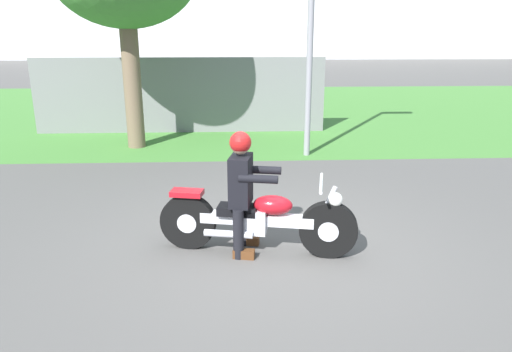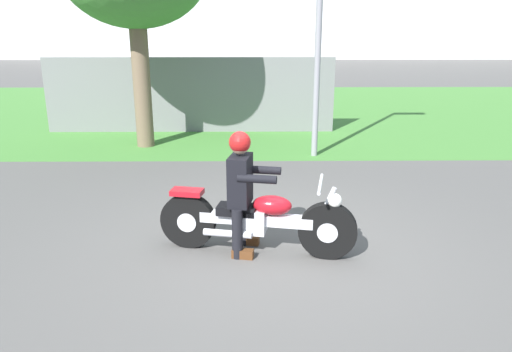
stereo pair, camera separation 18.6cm
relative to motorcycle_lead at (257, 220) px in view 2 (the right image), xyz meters
name	(u,v)px [view 2 (the right image)]	position (x,y,z in m)	size (l,w,h in m)	color
ground	(275,251)	(0.21, 0.01, -0.39)	(120.00, 120.00, 0.00)	#565451
grass_verge	(259,110)	(0.21, 9.93, -0.39)	(60.00, 12.00, 0.01)	#478438
motorcycle_lead	(257,220)	(0.00, 0.00, 0.00)	(2.23, 0.75, 0.88)	black
rider_lead	(242,183)	(-0.16, 0.03, 0.43)	(0.61, 0.53, 1.40)	black
fence_segment	(190,95)	(-1.53, 6.69, 0.51)	(7.00, 0.06, 1.80)	slate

